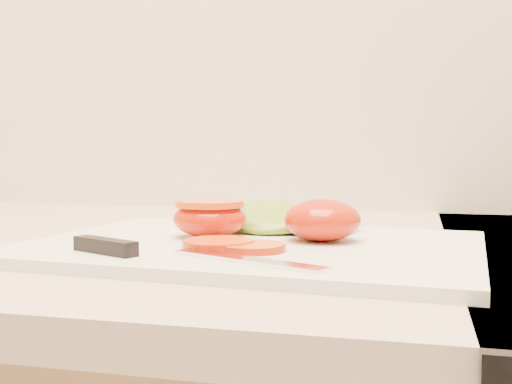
# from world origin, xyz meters

# --- Properties ---
(cutting_board) EXTENTS (0.42, 0.32, 0.01)m
(cutting_board) POSITION_xyz_m (-0.00, 1.59, 0.94)
(cutting_board) COLOR silver
(cutting_board) RESTS_ON counter
(tomato_half_dome) EXTENTS (0.07, 0.07, 0.04)m
(tomato_half_dome) POSITION_xyz_m (0.06, 1.61, 0.96)
(tomato_half_dome) COLOR red
(tomato_half_dome) RESTS_ON cutting_board
(tomato_half_cut) EXTENTS (0.07, 0.07, 0.04)m
(tomato_half_cut) POSITION_xyz_m (-0.05, 1.61, 0.96)
(tomato_half_cut) COLOR red
(tomato_half_cut) RESTS_ON cutting_board
(tomato_slice_0) EXTENTS (0.06, 0.06, 0.01)m
(tomato_slice_0) POSITION_xyz_m (-0.02, 1.55, 0.94)
(tomato_slice_0) COLOR #F35F0D
(tomato_slice_0) RESTS_ON cutting_board
(tomato_slice_1) EXTENTS (0.05, 0.05, 0.01)m
(tomato_slice_1) POSITION_xyz_m (0.01, 1.54, 0.94)
(tomato_slice_1) COLOR #F35F0D
(tomato_slice_1) RESTS_ON cutting_board
(lettuce_leaf_0) EXTENTS (0.15, 0.12, 0.02)m
(lettuce_leaf_0) POSITION_xyz_m (-0.01, 1.68, 0.95)
(lettuce_leaf_0) COLOR olive
(lettuce_leaf_0) RESTS_ON cutting_board
(lettuce_leaf_1) EXTENTS (0.12, 0.11, 0.02)m
(lettuce_leaf_1) POSITION_xyz_m (0.04, 1.68, 0.95)
(lettuce_leaf_1) COLOR olive
(lettuce_leaf_1) RESTS_ON cutting_board
(knife) EXTENTS (0.22, 0.07, 0.01)m
(knife) POSITION_xyz_m (-0.06, 1.50, 0.94)
(knife) COLOR silver
(knife) RESTS_ON cutting_board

